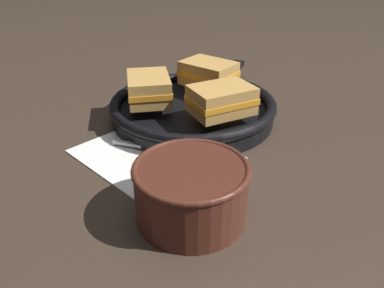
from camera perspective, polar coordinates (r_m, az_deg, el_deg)
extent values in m
plane|color=#382B21|center=(0.57, -1.99, -3.30)|extent=(4.00, 4.00, 0.00)
cube|color=white|center=(0.59, -5.70, -1.51)|extent=(0.24, 0.21, 0.00)
cylinder|color=#4C2319|center=(0.45, -0.13, -7.37)|extent=(0.14, 0.14, 0.07)
cylinder|color=orange|center=(0.44, -0.13, -4.98)|extent=(0.12, 0.12, 0.01)
torus|color=#4C2319|center=(0.43, -0.13, -3.77)|extent=(0.14, 0.14, 0.01)
cube|color=silver|center=(0.60, -7.44, -0.36)|extent=(0.10, 0.06, 0.01)
ellipsoid|color=silver|center=(0.58, -0.38, -1.58)|extent=(0.06, 0.05, 0.01)
cylinder|color=black|center=(0.70, 0.12, 4.74)|extent=(0.30, 0.30, 0.02)
torus|color=black|center=(0.70, 0.12, 6.31)|extent=(0.31, 0.31, 0.02)
cube|color=black|center=(0.89, 5.92, 11.08)|extent=(0.08, 0.13, 0.01)
cube|color=#C18E47|center=(0.63, 4.48, 5.56)|extent=(0.09, 0.11, 0.02)
cube|color=orange|center=(0.63, 4.53, 6.73)|extent=(0.10, 0.12, 0.01)
cube|color=#C18E47|center=(0.62, 4.58, 7.92)|extent=(0.09, 0.11, 0.02)
cube|color=#C18E47|center=(0.76, 2.49, 9.71)|extent=(0.11, 0.09, 0.02)
cube|color=orange|center=(0.75, 2.51, 10.72)|extent=(0.12, 0.09, 0.01)
cube|color=#C18E47|center=(0.75, 2.53, 11.73)|extent=(0.11, 0.09, 0.02)
cube|color=#C18E47|center=(0.68, -6.52, 7.34)|extent=(0.12, 0.11, 0.02)
cube|color=orange|center=(0.68, -6.59, 8.44)|extent=(0.13, 0.12, 0.01)
cube|color=#C18E47|center=(0.67, -6.66, 9.55)|extent=(0.12, 0.11, 0.02)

